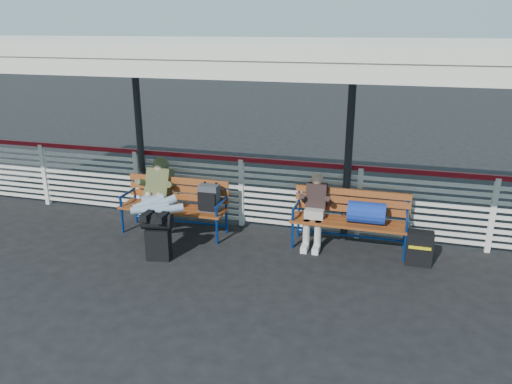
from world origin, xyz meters
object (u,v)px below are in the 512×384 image
(bench_left, at_px, (185,200))
(traveler_man, at_px, (157,200))
(luggage_stack, at_px, (158,234))
(companion_person, at_px, (315,209))
(bench_right, at_px, (358,213))
(suitcase_side, at_px, (419,248))

(bench_left, xyz_separation_m, traveler_man, (-0.33, -0.35, 0.08))
(luggage_stack, distance_m, companion_person, 2.46)
(traveler_man, bearing_deg, companion_person, 11.21)
(bench_right, height_order, traveler_man, traveler_man)
(luggage_stack, height_order, suitcase_side, luggage_stack)
(bench_right, distance_m, suitcase_side, 1.03)
(bench_right, relative_size, companion_person, 1.57)
(bench_right, height_order, companion_person, companion_person)
(traveler_man, distance_m, suitcase_side, 4.12)
(luggage_stack, xyz_separation_m, suitcase_side, (3.74, 0.88, -0.14))
(traveler_man, height_order, suitcase_side, traveler_man)
(companion_person, bearing_deg, bench_left, -176.12)
(companion_person, xyz_separation_m, suitcase_side, (1.60, -0.30, -0.34))
(luggage_stack, relative_size, bench_right, 0.41)
(luggage_stack, bearing_deg, bench_left, 80.69)
(bench_right, distance_m, traveler_man, 3.20)
(suitcase_side, bearing_deg, bench_left, 177.86)
(bench_right, relative_size, suitcase_side, 3.47)
(companion_person, relative_size, suitcase_side, 2.21)
(bench_right, distance_m, companion_person, 0.67)
(luggage_stack, relative_size, suitcase_side, 1.41)
(bench_left, xyz_separation_m, suitcase_side, (3.76, -0.15, -0.33))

